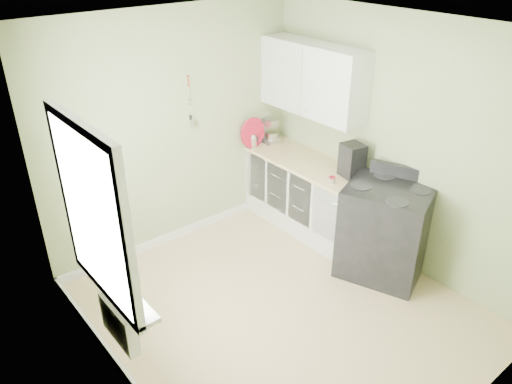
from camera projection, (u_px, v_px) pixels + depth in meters
floor at (280, 310)px, 4.98m from camera, size 3.20×3.60×0.02m
ceiling at (289, 28)px, 3.70m from camera, size 3.20×3.60×0.02m
wall_back at (175, 132)px, 5.57m from camera, size 3.20×0.02×2.70m
wall_left at (111, 259)px, 3.44m from camera, size 0.02×3.60×2.70m
wall_right at (397, 145)px, 5.24m from camera, size 0.02×3.60×2.70m
base_cabinets at (305, 195)px, 6.18m from camera, size 0.60×1.60×0.87m
countertop at (306, 162)px, 5.96m from camera, size 0.64×1.60×0.04m
upper_cabinets at (313, 79)px, 5.65m from camera, size 0.35×1.40×0.80m
window at (93, 216)px, 3.56m from camera, size 0.06×1.14×1.44m
window_sill at (115, 286)px, 3.92m from camera, size 0.18×1.14×0.04m
radiator at (119, 323)px, 4.02m from camera, size 0.12×0.50×0.35m
wall_utensils at (190, 110)px, 5.56m from camera, size 0.02×0.14×0.58m
stove at (385, 230)px, 5.30m from camera, size 1.02×1.05×1.17m
stand_mixer at (268, 131)px, 6.40m from camera, size 0.19×0.30×0.35m
kettle at (253, 141)px, 6.27m from camera, size 0.17×0.10×0.17m
coffee_maker at (352, 161)px, 5.50m from camera, size 0.26×0.28×0.38m
red_tray at (253, 133)px, 6.22m from camera, size 0.39×0.09×0.39m
jar at (332, 180)px, 5.41m from camera, size 0.07×0.07×0.08m
plant_a at (126, 283)px, 3.71m from camera, size 0.15×0.17×0.28m
plant_b at (106, 262)px, 3.93m from camera, size 0.16×0.18×0.27m
plant_c at (91, 246)px, 4.12m from camera, size 0.19×0.19×0.29m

